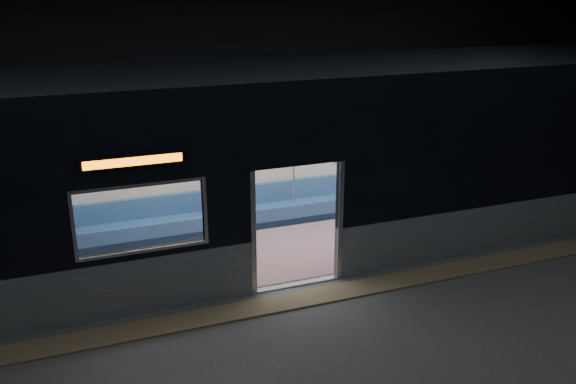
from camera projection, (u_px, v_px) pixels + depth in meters
station_floor at (323, 316)px, 9.08m from camera, size 24.00×14.00×0.01m
station_envelope at (328, 67)px, 7.87m from camera, size 24.00×14.00×5.00m
tactile_strip at (309, 298)px, 9.55m from camera, size 22.80×0.50×0.03m
metro_car at (266, 153)px, 10.71m from camera, size 18.00×3.04×3.35m
passenger at (414, 171)px, 13.19m from camera, size 0.46×0.74×1.41m
handbag at (421, 180)px, 13.03m from camera, size 0.32×0.29×0.14m
transit_map at (360, 142)px, 12.84m from camera, size 1.05×0.03×0.69m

